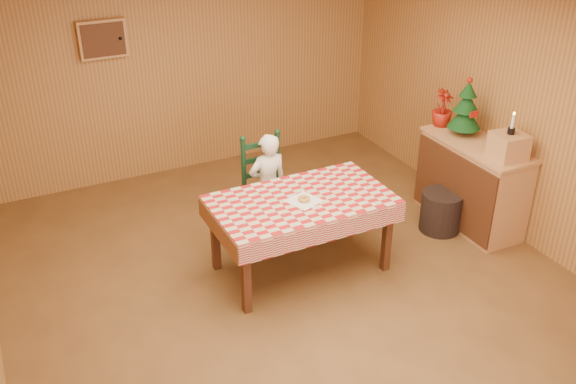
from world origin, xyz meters
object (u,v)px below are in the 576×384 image
object	(u,v)px
crate	(509,146)
seated_child	(268,186)
christmas_tree	(466,109)
ladder_chair	(266,188)
storage_bin	(441,211)
dining_table	(301,206)
shelf_unit	(472,183)

from	to	relation	value
crate	seated_child	bearing A→B (deg)	150.62
christmas_tree	crate	bearing A→B (deg)	-90.00
crate	christmas_tree	bearing A→B (deg)	90.00
ladder_chair	christmas_tree	distance (m)	2.22
crate	storage_bin	distance (m)	1.00
christmas_tree	ladder_chair	bearing A→B (deg)	164.81
dining_table	ladder_chair	bearing A→B (deg)	90.00
seated_child	dining_table	bearing A→B (deg)	90.00
crate	storage_bin	size ratio (longest dim) A/B	0.70
christmas_tree	shelf_unit	bearing A→B (deg)	-91.98
dining_table	ladder_chair	world-z (taller)	ladder_chair
shelf_unit	christmas_tree	bearing A→B (deg)	88.02
ladder_chair	shelf_unit	bearing A→B (deg)	-21.60
dining_table	seated_child	size ratio (longest dim) A/B	1.47
ladder_chair	crate	xyz separation A→B (m)	(2.03, -1.20, 0.55)
christmas_tree	storage_bin	distance (m)	1.09
ladder_chair	shelf_unit	xyz separation A→B (m)	(2.03, -0.80, -0.04)
dining_table	shelf_unit	bearing A→B (deg)	-0.43
shelf_unit	christmas_tree	world-z (taller)	christmas_tree
shelf_unit	seated_child	bearing A→B (deg)	159.80
dining_table	seated_child	xyz separation A→B (m)	(0.00, 0.73, -0.13)
storage_bin	crate	bearing A→B (deg)	-46.87
shelf_unit	storage_bin	xyz separation A→B (m)	(-0.37, 0.00, -0.25)
christmas_tree	storage_bin	world-z (taller)	christmas_tree
seated_child	storage_bin	distance (m)	1.85
storage_bin	christmas_tree	bearing A→B (deg)	33.31
ladder_chair	seated_child	distance (m)	0.08
shelf_unit	crate	size ratio (longest dim) A/B	4.13
seated_child	crate	bearing A→B (deg)	150.62
shelf_unit	ladder_chair	bearing A→B (deg)	158.40
ladder_chair	christmas_tree	world-z (taller)	christmas_tree
seated_child	christmas_tree	distance (m)	2.19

